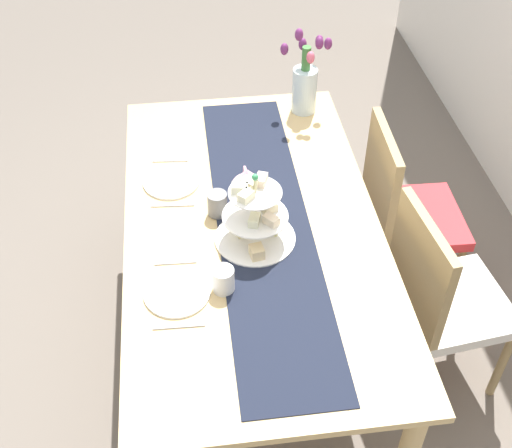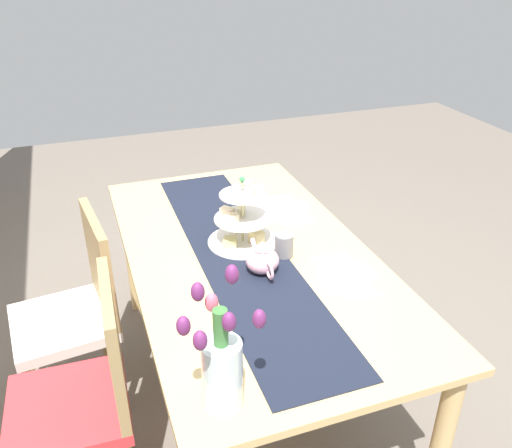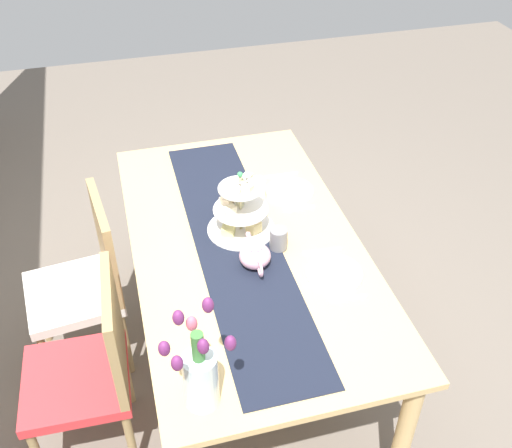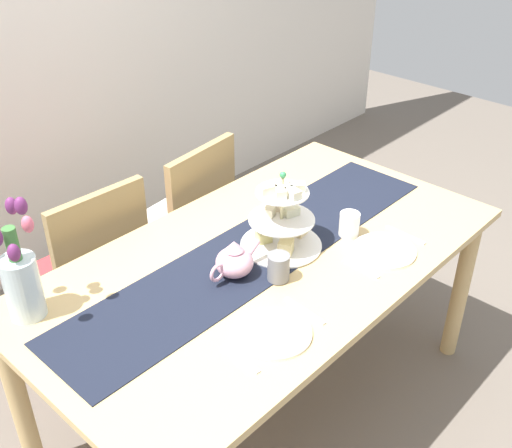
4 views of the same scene
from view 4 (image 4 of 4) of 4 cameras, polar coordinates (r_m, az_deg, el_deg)
name	(u,v)px [view 4 (image 4 of 4)]	position (r m, az deg, el deg)	size (l,w,h in m)	color
ground_plane	(264,403)	(2.75, 0.72, -16.05)	(8.00, 8.00, 0.00)	#6B6056
room_wall_rear	(12,26)	(3.21, -21.45, 16.53)	(6.00, 0.08, 2.60)	silver
dining_table	(265,278)	(2.30, 0.84, -4.94)	(1.79, 0.97, 0.76)	tan
chair_left	(92,269)	(2.70, -14.75, -4.04)	(0.43, 0.43, 0.91)	#9C8254
chair_right	(186,221)	(2.95, -6.47, 0.24)	(0.47, 0.47, 0.91)	#9C8254
table_runner	(257,251)	(2.26, 0.08, -2.50)	(1.66, 0.35, 0.00)	black
tiered_cake_stand	(282,222)	(2.24, 2.39, 0.20)	(0.30, 0.30, 0.30)	beige
teapot	(234,261)	(2.11, -2.00, -3.42)	(0.24, 0.13, 0.14)	#E5A8BC
tulip_vase	(20,276)	(2.03, -20.81, -4.50)	(0.17, 0.23, 0.43)	silver
dinner_plate_left	(274,333)	(1.92, 1.68, -9.94)	(0.23, 0.23, 0.01)	white
fork_left	(241,359)	(1.84, -1.38, -12.20)	(0.02, 0.15, 0.01)	silver
knife_left	(305,311)	(2.00, 4.46, -7.92)	(0.01, 0.17, 0.01)	silver
dinner_plate_right	(384,251)	(2.31, 11.64, -2.40)	(0.23, 0.23, 0.01)	white
fork_right	(361,268)	(2.21, 9.59, -4.02)	(0.02, 0.15, 0.01)	silver
knife_right	(405,235)	(2.42, 13.50, -0.99)	(0.01, 0.17, 0.01)	silver
mug_grey	(278,267)	(2.10, 2.07, -3.96)	(0.08, 0.08, 0.10)	slate
mug_white_text	(349,225)	(2.36, 8.53, -0.05)	(0.08, 0.08, 0.10)	white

